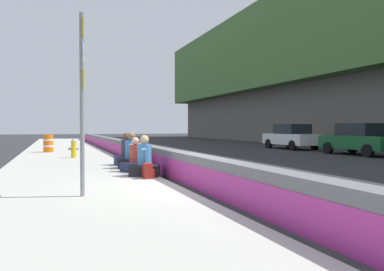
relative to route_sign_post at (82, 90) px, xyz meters
The scene contains 13 objects.
ground_plane 3.53m from the route_sign_post, 76.98° to the right, with size 160.00×160.00×0.00m, color #2B2B2D.
sidewalk_strip 2.25m from the route_sign_post, ahead, with size 80.00×4.40×0.14m, color #B5B2A8.
jersey_barrier 3.27m from the route_sign_post, 76.96° to the right, with size 76.00×0.45×0.85m.
route_sign_post is the anchor object (origin of this frame).
fire_hydrant 10.23m from the route_sign_post, ahead, with size 0.26×0.46×0.88m.
seated_person_foreground 3.73m from the route_sign_post, 33.95° to the right, with size 0.90×0.98×1.14m.
seated_person_middle 4.65m from the route_sign_post, 25.04° to the right, with size 0.85×0.92×1.06m.
seated_person_rear 5.53m from the route_sign_post, 21.00° to the right, with size 0.90×1.00×1.20m.
seated_person_far 6.61m from the route_sign_post, 17.66° to the right, with size 0.75×0.85×1.17m.
backpack 3.40m from the route_sign_post, 39.84° to the right, with size 0.32×0.28×0.40m.
construction_barrel 14.77m from the route_sign_post, ahead, with size 0.54×0.54×0.95m.
parked_car_third 17.34m from the route_sign_post, 59.81° to the right, with size 4.54×2.02×1.71m.
parked_car_fourth 20.94m from the route_sign_post, 44.87° to the right, with size 4.53×2.00×1.71m.
Camera 1 is at (-8.51, 3.17, 1.50)m, focal length 36.30 mm.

